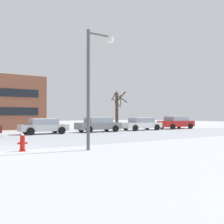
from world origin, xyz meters
TOP-DOWN VIEW (x-y plane):
  - fire_hydrant at (1.02, -1.47)m, footprint 0.44×0.30m
  - street_lamp at (3.99, -2.77)m, footprint 1.49×0.36m
  - parked_car_silver at (5.30, 8.73)m, footprint 4.18×2.08m
  - parked_car_gray at (10.79, 8.61)m, footprint 4.50×2.07m
  - parked_car_white at (16.28, 8.64)m, footprint 4.63×2.05m
  - parked_car_red at (21.78, 8.70)m, footprint 4.59×2.19m
  - tree_far_left at (15.42, 12.15)m, footprint 2.00×2.02m

SIDE VIEW (x-z plane):
  - fire_hydrant at x=1.02m, z-range 0.00..0.80m
  - parked_car_silver at x=5.30m, z-range 0.02..1.40m
  - parked_car_white at x=16.28m, z-range 0.02..1.42m
  - parked_car_gray at x=10.79m, z-range 0.02..1.48m
  - parked_car_red at x=21.78m, z-range 0.01..1.55m
  - tree_far_left at x=15.42m, z-range 0.13..4.76m
  - street_lamp at x=3.99m, z-range 0.61..6.37m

